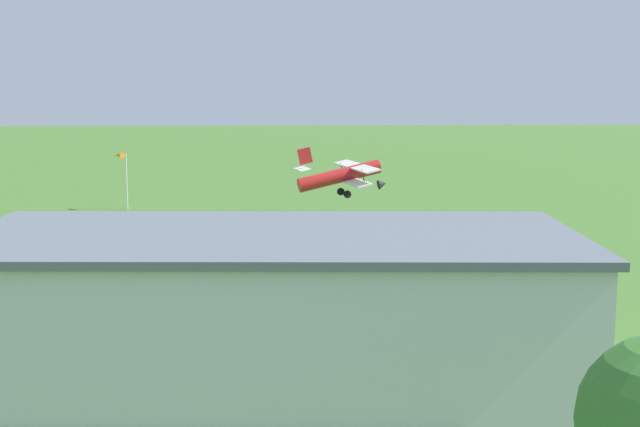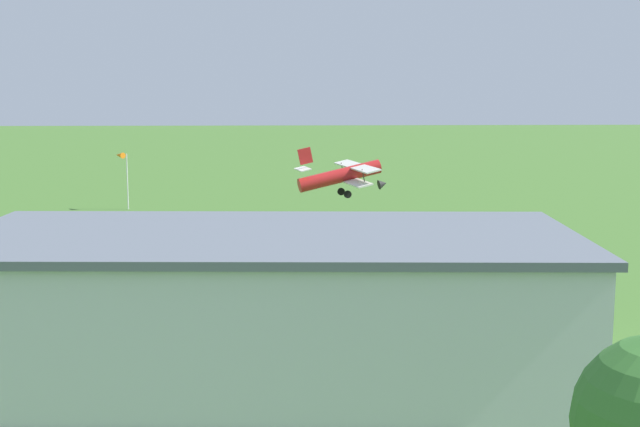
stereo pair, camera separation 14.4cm
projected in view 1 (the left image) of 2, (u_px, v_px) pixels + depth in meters
ground_plane at (230, 239)px, 68.92m from camera, size 400.00×400.00×0.00m
hangar at (271, 306)px, 35.78m from camera, size 26.65×13.31×6.40m
biplane at (343, 175)px, 70.04m from camera, size 8.10×9.43×4.27m
car_grey at (460, 281)px, 50.34m from camera, size 2.22×4.33×1.70m
car_blue at (91, 290)px, 48.25m from camera, size 2.16×4.31×1.69m
person_beside_truck at (196, 286)px, 49.33m from camera, size 0.52×0.52×1.69m
person_watching_takeoff at (347, 272)px, 53.07m from camera, size 0.48×0.48×1.63m
person_by_parked_cars at (471, 297)px, 47.11m from camera, size 0.54×0.54×1.52m
person_crossing_taxiway at (400, 274)px, 52.81m from camera, size 0.44×0.44×1.54m
windsock at (120, 159)px, 84.65m from camera, size 1.42×1.36×5.87m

